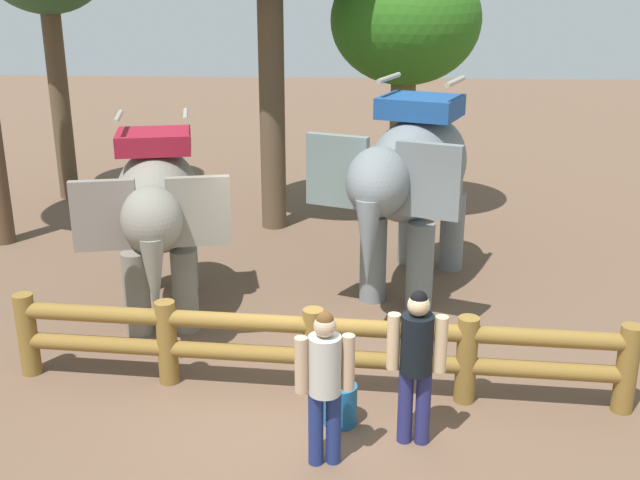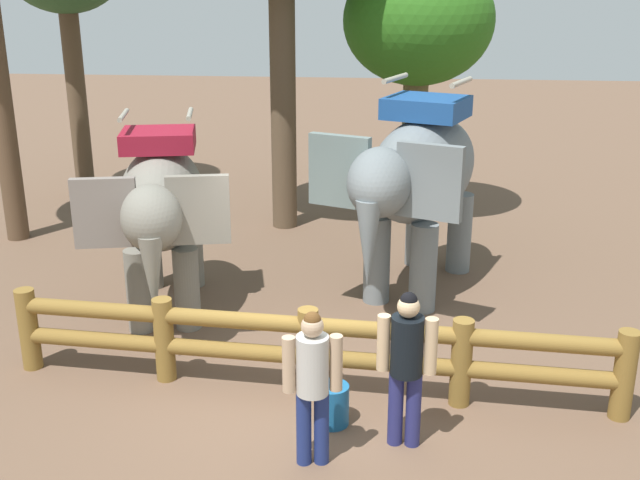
{
  "view_description": "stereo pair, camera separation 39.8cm",
  "coord_description": "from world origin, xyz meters",
  "px_view_note": "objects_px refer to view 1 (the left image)",
  "views": [
    {
      "loc": [
        0.52,
        -7.85,
        4.66
      ],
      "look_at": [
        0.0,
        1.66,
        1.4
      ],
      "focal_mm": 43.39,
      "sensor_mm": 36.0,
      "label": 1
    },
    {
      "loc": [
        0.91,
        -7.82,
        4.66
      ],
      "look_at": [
        0.0,
        1.66,
        1.4
      ],
      "focal_mm": 43.39,
      "sensor_mm": 36.0,
      "label": 2
    }
  ],
  "objects_px": {
    "tourist_woman_in_black": "(325,378)",
    "tree_far_left": "(405,25)",
    "feed_bucket": "(340,404)",
    "tourist_man_in_blue": "(416,357)",
    "log_fence": "(313,345)",
    "elephant_near_left": "(158,207)",
    "elephant_center": "(413,175)"
  },
  "relations": [
    {
      "from": "elephant_center",
      "to": "tree_far_left",
      "type": "height_order",
      "value": "tree_far_left"
    },
    {
      "from": "tourist_man_in_blue",
      "to": "tree_far_left",
      "type": "xyz_separation_m",
      "value": [
        0.2,
        8.15,
        2.79
      ]
    },
    {
      "from": "log_fence",
      "to": "elephant_center",
      "type": "height_order",
      "value": "elephant_center"
    },
    {
      "from": "elephant_near_left",
      "to": "tree_far_left",
      "type": "relative_size",
      "value": 0.68
    },
    {
      "from": "elephant_center",
      "to": "tree_far_left",
      "type": "relative_size",
      "value": 0.76
    },
    {
      "from": "log_fence",
      "to": "feed_bucket",
      "type": "bearing_deg",
      "value": -63.58
    },
    {
      "from": "log_fence",
      "to": "tourist_man_in_blue",
      "type": "distance_m",
      "value": 1.54
    },
    {
      "from": "tourist_woman_in_black",
      "to": "feed_bucket",
      "type": "distance_m",
      "value": 1.04
    },
    {
      "from": "log_fence",
      "to": "feed_bucket",
      "type": "distance_m",
      "value": 0.84
    },
    {
      "from": "feed_bucket",
      "to": "elephant_near_left",
      "type": "bearing_deg",
      "value": 133.75
    },
    {
      "from": "tree_far_left",
      "to": "feed_bucket",
      "type": "height_order",
      "value": "tree_far_left"
    },
    {
      "from": "elephant_near_left",
      "to": "tree_far_left",
      "type": "height_order",
      "value": "tree_far_left"
    },
    {
      "from": "tourist_man_in_blue",
      "to": "log_fence",
      "type": "bearing_deg",
      "value": 138.37
    },
    {
      "from": "tourist_man_in_blue",
      "to": "feed_bucket",
      "type": "height_order",
      "value": "tourist_man_in_blue"
    },
    {
      "from": "tourist_woman_in_black",
      "to": "tourist_man_in_blue",
      "type": "bearing_deg",
      "value": 24.64
    },
    {
      "from": "feed_bucket",
      "to": "tourist_man_in_blue",
      "type": "bearing_deg",
      "value": -21.94
    },
    {
      "from": "log_fence",
      "to": "tourist_woman_in_black",
      "type": "relative_size",
      "value": 4.38
    },
    {
      "from": "log_fence",
      "to": "tourist_woman_in_black",
      "type": "bearing_deg",
      "value": -81.89
    },
    {
      "from": "elephant_center",
      "to": "tree_far_left",
      "type": "distance_m",
      "value": 4.38
    },
    {
      "from": "elephant_near_left",
      "to": "tourist_man_in_blue",
      "type": "relative_size",
      "value": 2.0
    },
    {
      "from": "tourist_woman_in_black",
      "to": "feed_bucket",
      "type": "xyz_separation_m",
      "value": [
        0.14,
        0.73,
        -0.73
      ]
    },
    {
      "from": "log_fence",
      "to": "elephant_center",
      "type": "xyz_separation_m",
      "value": [
        1.29,
        3.24,
        1.22
      ]
    },
    {
      "from": "tourist_woman_in_black",
      "to": "tree_far_left",
      "type": "relative_size",
      "value": 0.33
    },
    {
      "from": "log_fence",
      "to": "tree_far_left",
      "type": "xyz_separation_m",
      "value": [
        1.31,
        7.16,
        3.18
      ]
    },
    {
      "from": "elephant_near_left",
      "to": "tourist_woman_in_black",
      "type": "height_order",
      "value": "elephant_near_left"
    },
    {
      "from": "log_fence",
      "to": "tourist_woman_in_black",
      "type": "xyz_separation_m",
      "value": [
        0.2,
        -1.41,
        0.35
      ]
    },
    {
      "from": "elephant_center",
      "to": "feed_bucket",
      "type": "bearing_deg",
      "value": -103.74
    },
    {
      "from": "tourist_woman_in_black",
      "to": "tree_far_left",
      "type": "bearing_deg",
      "value": 82.6
    },
    {
      "from": "tourist_man_in_blue",
      "to": "tree_far_left",
      "type": "relative_size",
      "value": 0.34
    },
    {
      "from": "elephant_near_left",
      "to": "elephant_center",
      "type": "distance_m",
      "value": 3.78
    },
    {
      "from": "elephant_near_left",
      "to": "tourist_man_in_blue",
      "type": "height_order",
      "value": "elephant_near_left"
    },
    {
      "from": "elephant_near_left",
      "to": "feed_bucket",
      "type": "height_order",
      "value": "elephant_near_left"
    }
  ]
}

